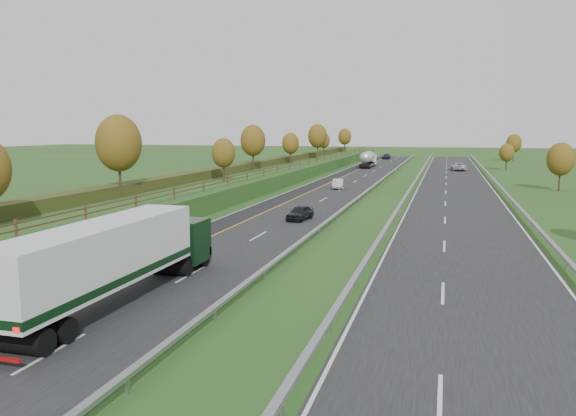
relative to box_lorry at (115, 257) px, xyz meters
name	(u,v)px	position (x,y,z in m)	size (l,w,h in m)	color
ground	(387,194)	(7.73, 50.09, -2.33)	(400.00, 400.00, 0.00)	#244E1B
near_carriageway	(334,188)	(-0.27, 55.09, -2.31)	(10.50, 200.00, 0.04)	black
far_carriageway	(455,192)	(16.23, 55.09, -2.31)	(10.50, 200.00, 0.04)	black
hard_shoulder	(308,188)	(-4.02, 55.09, -2.31)	(3.00, 200.00, 0.04)	black
lane_markings	(379,190)	(6.13, 54.97, -2.28)	(26.75, 200.00, 0.01)	silver
embankment_left	(247,179)	(-13.27, 55.09, -1.33)	(12.00, 200.00, 2.00)	#244E1B
hedge_left	(235,168)	(-15.27, 55.09, 0.22)	(2.20, 180.00, 1.10)	#303B18
fence_left	(276,168)	(-8.77, 54.68, 0.40)	(0.12, 189.06, 1.20)	#422B19
median_barrier_near	(375,185)	(5.43, 55.09, -1.72)	(0.32, 200.00, 0.71)	gray
median_barrier_far	(412,186)	(10.53, 55.09, -1.72)	(0.32, 200.00, 0.71)	gray
outer_barrier_far	(502,189)	(22.03, 55.09, -1.71)	(0.32, 200.00, 0.71)	gray
trees_left	(241,143)	(-12.91, 51.72, 4.04)	(6.64, 164.30, 7.66)	#2D2116
trees_far	(533,153)	(29.53, 84.30, 1.92)	(8.45, 118.60, 7.12)	#2D2116
box_lorry	(115,257)	(0.00, 0.00, 0.00)	(2.58, 16.28, 4.06)	black
road_tanker	(368,159)	(-1.69, 100.94, -0.47)	(2.40, 11.22, 3.46)	silver
car_dark_near	(300,213)	(2.11, 26.68, -1.63)	(1.57, 3.89, 1.33)	black
car_silver_mid	(338,184)	(0.33, 54.85, -1.61)	(1.43, 4.11, 1.35)	#B9B9BE
car_small_far	(386,156)	(-1.39, 137.03, -1.57)	(2.01, 4.93, 1.43)	#121B39
car_oncoming	(458,167)	(17.27, 95.85, -1.49)	(2.64, 5.74, 1.59)	silver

